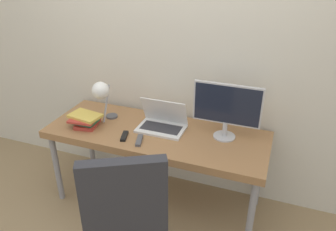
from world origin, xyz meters
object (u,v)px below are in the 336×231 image
object	(u,v)px
laptop	(162,123)
book_stack	(86,120)
desk_lamp	(101,92)
monitor	(227,107)
office_chair	(127,223)

from	to	relation	value
laptop	book_stack	bearing A→B (deg)	-163.49
laptop	desk_lamp	world-z (taller)	desk_lamp
laptop	desk_lamp	distance (m)	0.54
monitor	book_stack	xyz separation A→B (m)	(-1.10, -0.22, -0.20)
laptop	office_chair	size ratio (longest dim) A/B	0.34
laptop	monitor	size ratio (longest dim) A/B	0.74
laptop	office_chair	world-z (taller)	office_chair
laptop	monitor	bearing A→B (deg)	4.82
laptop	office_chair	distance (m)	0.94
office_chair	desk_lamp	bearing A→B (deg)	126.69
desk_lamp	office_chair	bearing A→B (deg)	-53.31
laptop	office_chair	xyz separation A→B (m)	(0.13, -0.92, -0.17)
desk_lamp	book_stack	world-z (taller)	desk_lamp
monitor	book_stack	size ratio (longest dim) A/B	1.86
desk_lamp	laptop	bearing A→B (deg)	10.72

